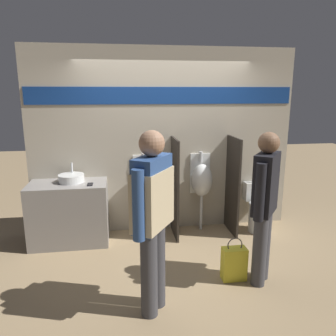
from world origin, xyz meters
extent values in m
plane|color=#997F5B|center=(0.00, 0.00, 0.00)|extent=(16.00, 16.00, 0.00)
cube|color=#B2A893|center=(0.00, 0.60, 1.35)|extent=(3.89, 0.06, 2.70)
cube|color=navy|center=(0.00, 0.56, 2.02)|extent=(3.81, 0.01, 0.24)
cube|color=gray|center=(-1.37, 0.28, 0.43)|extent=(1.05, 0.59, 0.86)
cylinder|color=silver|center=(-1.32, 0.34, 0.91)|extent=(0.35, 0.35, 0.11)
cylinder|color=silver|center=(-1.32, 0.46, 1.04)|extent=(0.03, 0.03, 0.14)
cube|color=black|center=(-1.06, 0.16, 0.86)|extent=(0.07, 0.14, 0.01)
cube|color=#28231E|center=(0.12, 0.29, 0.72)|extent=(0.03, 0.56, 1.44)
cube|color=#28231E|center=(0.98, 0.29, 0.72)|extent=(0.03, 0.56, 1.44)
cylinder|color=silver|center=(-0.31, 0.42, 0.28)|extent=(0.04, 0.04, 0.56)
ellipsoid|color=silver|center=(-0.31, 0.42, 0.79)|extent=(0.32, 0.27, 0.49)
cube|color=silver|center=(-0.31, 0.56, 0.86)|extent=(0.30, 0.02, 0.61)
cylinder|color=silver|center=(-0.31, 0.52, 1.12)|extent=(0.06, 0.06, 0.16)
cylinder|color=silver|center=(0.55, 0.42, 0.28)|extent=(0.04, 0.04, 0.56)
ellipsoid|color=silver|center=(0.55, 0.42, 0.79)|extent=(0.32, 0.27, 0.49)
cube|color=silver|center=(0.55, 0.56, 0.86)|extent=(0.30, 0.02, 0.61)
cylinder|color=silver|center=(0.55, 0.52, 1.12)|extent=(0.06, 0.06, 0.16)
cylinder|color=silver|center=(1.41, 0.22, 0.21)|extent=(0.34, 0.34, 0.42)
torus|color=silver|center=(1.41, 0.22, 0.43)|extent=(0.36, 0.36, 0.04)
cube|color=silver|center=(1.41, 0.48, 0.56)|extent=(0.33, 0.16, 0.29)
cylinder|color=silver|center=(1.41, 0.46, 0.78)|extent=(0.06, 0.06, 0.14)
cylinder|color=#3D3D42|center=(-0.42, -1.43, 0.43)|extent=(0.16, 0.16, 0.85)
cylinder|color=#3D3D42|center=(-0.33, -1.29, 0.43)|extent=(0.16, 0.16, 0.85)
cube|color=#2D4C84|center=(-0.37, -1.36, 1.19)|extent=(0.40, 0.48, 0.67)
cube|color=#C6B289|center=(-0.37, -1.36, 1.13)|extent=(0.44, 0.51, 0.54)
cylinder|color=#2D4C84|center=(-0.51, -1.58, 1.15)|extent=(0.11, 0.11, 0.62)
cylinder|color=#2D4C84|center=(-0.23, -1.15, 1.15)|extent=(0.11, 0.11, 0.62)
sphere|color=#A87A5B|center=(-0.37, -1.36, 1.64)|extent=(0.23, 0.23, 0.23)
cylinder|color=#3D3D42|center=(0.81, -1.11, 0.41)|extent=(0.15, 0.15, 0.81)
cylinder|color=#3D3D42|center=(0.91, -0.98, 0.41)|extent=(0.15, 0.15, 0.81)
cube|color=black|center=(0.86, -1.05, 1.14)|extent=(0.41, 0.45, 0.64)
cylinder|color=black|center=(0.71, -1.24, 1.10)|extent=(0.10, 0.10, 0.59)
cylinder|color=black|center=(1.01, -0.85, 1.10)|extent=(0.10, 0.10, 0.59)
sphere|color=brown|center=(0.86, -1.05, 1.57)|extent=(0.22, 0.22, 0.22)
cube|color=yellow|center=(0.58, -0.97, 0.19)|extent=(0.27, 0.15, 0.38)
torus|color=#4C4742|center=(0.58, -0.97, 0.42)|extent=(0.17, 0.01, 0.17)
camera|label=1|loc=(-0.65, -4.16, 2.08)|focal=35.00mm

